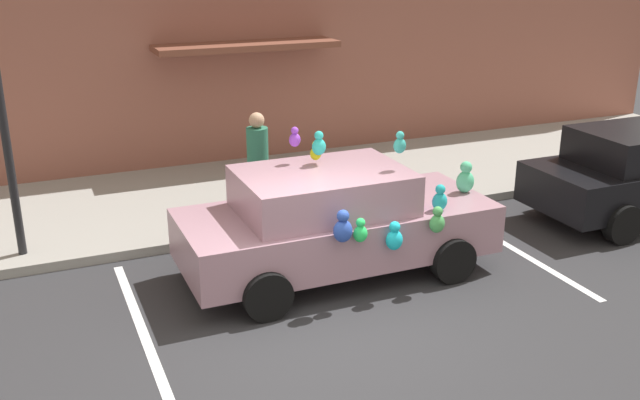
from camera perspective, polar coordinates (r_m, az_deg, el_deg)
The scene contains 9 objects.
ground_plane at distance 8.95m, azimuth 0.55°, elevation -10.06°, with size 60.00×60.00×0.00m, color #2D2D30.
sidewalk at distance 13.25m, azimuth -8.15°, elevation 0.21°, with size 24.00×4.00×0.15m, color gray.
storefront_building at distance 14.66m, azimuth -11.01°, elevation 14.42°, with size 24.00×1.25×6.40m.
parking_stripe_front at distance 11.45m, azimuth 15.30°, elevation -3.89°, with size 0.12×3.60×0.01m, color silver.
parking_stripe_rear at distance 9.31m, azimuth -14.05°, elevation -9.44°, with size 0.12×3.60×0.01m, color silver.
plush_covered_car at distance 10.02m, azimuth 1.13°, elevation -1.66°, with size 4.35×2.10×2.08m.
teddy_bear_on_sidewalk at distance 12.26m, azimuth -5.17°, elevation 0.55°, with size 0.33×0.28×0.63m.
street_lamp_post at distance 10.81m, azimuth -23.93°, elevation 7.14°, with size 0.28×0.28×3.65m.
pedestrian_near_shopfront at distance 11.68m, azimuth -4.91°, elevation 2.37°, with size 0.35×0.35×1.78m.
Camera 1 is at (-3.13, -7.12, 4.43)m, focal length 40.54 mm.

